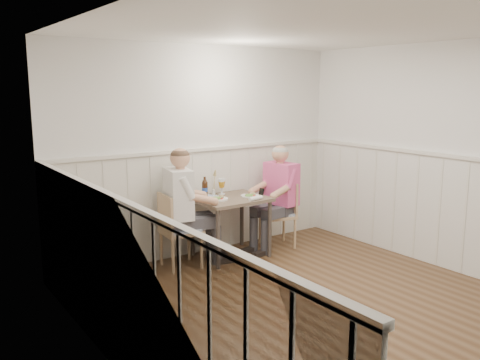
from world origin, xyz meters
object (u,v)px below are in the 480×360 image
(man_in_pink, at_px, (279,204))
(dining_table, at_px, (231,206))
(chair_right, at_px, (281,212))
(grass_vase, at_px, (214,183))
(chair_left, at_px, (176,228))
(diner_cream, at_px, (182,217))
(beer_bottle, at_px, (205,188))

(man_in_pink, bearing_deg, dining_table, 177.17)
(chair_right, xyz_separation_m, grass_vase, (-0.87, 0.28, 0.43))
(chair_right, bearing_deg, chair_left, 177.91)
(diner_cream, xyz_separation_m, beer_bottle, (0.41, 0.16, 0.26))
(grass_vase, bearing_deg, beer_bottle, -161.82)
(beer_bottle, bearing_deg, man_in_pink, -12.95)
(dining_table, bearing_deg, grass_vase, 110.67)
(diner_cream, bearing_deg, chair_right, -2.58)
(diner_cream, bearing_deg, beer_bottle, 21.34)
(dining_table, distance_m, diner_cream, 0.66)
(chair_left, bearing_deg, chair_right, -2.09)
(beer_bottle, bearing_deg, grass_vase, 18.18)
(dining_table, height_order, diner_cream, diner_cream)
(chair_right, relative_size, chair_left, 0.98)
(man_in_pink, distance_m, grass_vase, 0.93)
(chair_right, distance_m, grass_vase, 1.01)
(dining_table, relative_size, chair_left, 0.97)
(dining_table, xyz_separation_m, man_in_pink, (0.74, -0.04, -0.07))
(dining_table, relative_size, grass_vase, 2.54)
(grass_vase, bearing_deg, dining_table, -69.33)
(chair_right, height_order, grass_vase, grass_vase)
(chair_right, distance_m, diner_cream, 1.45)
(chair_left, relative_size, diner_cream, 0.62)
(chair_left, bearing_deg, grass_vase, 18.69)
(grass_vase, bearing_deg, chair_right, -17.54)
(man_in_pink, xyz_separation_m, diner_cream, (-1.40, 0.07, 0.02))
(dining_table, height_order, chair_left, chair_left)
(chair_left, distance_m, diner_cream, 0.15)
(man_in_pink, bearing_deg, beer_bottle, 167.05)
(beer_bottle, bearing_deg, diner_cream, -158.66)
(dining_table, xyz_separation_m, chair_left, (-0.74, 0.02, -0.17))
(chair_left, height_order, grass_vase, grass_vase)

